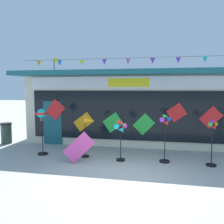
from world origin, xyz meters
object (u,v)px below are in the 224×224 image
at_px(kite_shop_building, 135,105).
at_px(trash_bin, 6,133).
at_px(wind_spinner_left, 88,129).
at_px(wind_spinner_center_left, 121,133).
at_px(wind_spinner_far_left, 42,119).
at_px(wind_spinner_right, 212,139).
at_px(wind_spinner_center_right, 165,132).
at_px(display_kite_on_ground, 79,147).

bearing_deg(kite_shop_building, trash_bin, -152.53).
relative_size(wind_spinner_left, wind_spinner_center_left, 1.01).
distance_m(wind_spinner_far_left, trash_bin, 3.08).
relative_size(wind_spinner_far_left, wind_spinner_right, 1.14).
distance_m(wind_spinner_far_left, wind_spinner_center_left, 3.17).
distance_m(wind_spinner_far_left, wind_spinner_right, 6.24).
height_order(wind_spinner_far_left, wind_spinner_right, wind_spinner_far_left).
xyz_separation_m(kite_shop_building, wind_spinner_center_left, (-0.02, -4.61, -0.67)).
height_order(wind_spinner_center_right, wind_spinner_right, wind_spinner_center_right).
bearing_deg(trash_bin, kite_shop_building, 27.47).
xyz_separation_m(wind_spinner_left, trash_bin, (-4.47, 1.41, -0.57)).
height_order(kite_shop_building, wind_spinner_center_left, kite_shop_building).
bearing_deg(wind_spinner_center_right, trash_bin, 168.42).
bearing_deg(wind_spinner_center_left, trash_bin, 164.10).
xyz_separation_m(wind_spinner_center_left, display_kite_on_ground, (-1.38, -0.50, -0.48)).
xyz_separation_m(wind_spinner_center_left, trash_bin, (-5.72, 1.63, -0.53)).
distance_m(wind_spinner_left, trash_bin, 4.72).
bearing_deg(trash_bin, wind_spinner_left, -17.54).
height_order(wind_spinner_far_left, trash_bin, wind_spinner_far_left).
relative_size(trash_bin, display_kite_on_ground, 0.96).
height_order(wind_spinner_center_left, display_kite_on_ground, wind_spinner_center_left).
bearing_deg(wind_spinner_left, wind_spinner_center_left, -9.82).
relative_size(kite_shop_building, wind_spinner_center_left, 6.87).
relative_size(wind_spinner_far_left, wind_spinner_center_left, 1.22).
bearing_deg(wind_spinner_far_left, wind_spinner_left, -0.15).
bearing_deg(wind_spinner_center_right, wind_spinner_left, 178.42).
height_order(wind_spinner_center_right, display_kite_on_ground, wind_spinner_center_right).
bearing_deg(wind_spinner_right, wind_spinner_center_left, -179.41).
relative_size(wind_spinner_left, trash_bin, 1.54).
xyz_separation_m(wind_spinner_far_left, wind_spinner_left, (1.88, -0.00, -0.34)).
relative_size(kite_shop_building, wind_spinner_right, 6.42).
distance_m(wind_spinner_right, trash_bin, 8.96).
xyz_separation_m(kite_shop_building, trash_bin, (-5.74, -2.98, -1.20)).
bearing_deg(wind_spinner_center_left, wind_spinner_left, 170.18).
height_order(wind_spinner_far_left, wind_spinner_left, wind_spinner_far_left).
bearing_deg(wind_spinner_center_right, wind_spinner_center_left, -174.84).
relative_size(kite_shop_building, wind_spinner_center_right, 5.94).
height_order(wind_spinner_far_left, display_kite_on_ground, wind_spinner_far_left).
bearing_deg(wind_spinner_left, kite_shop_building, 73.88).
height_order(kite_shop_building, wind_spinner_left, kite_shop_building).
distance_m(wind_spinner_far_left, wind_spinner_center_right, 4.70).
xyz_separation_m(wind_spinner_far_left, wind_spinner_center_left, (3.14, -0.22, -0.39)).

